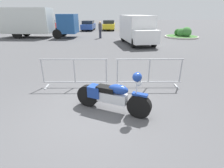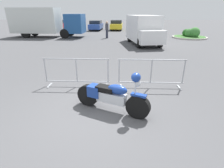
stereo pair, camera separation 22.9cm
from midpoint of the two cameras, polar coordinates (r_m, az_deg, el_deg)
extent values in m
plane|color=#4C4C4F|center=(4.88, -6.54, -9.65)|extent=(120.00, 120.00, 0.00)
cylinder|color=black|center=(4.61, 7.45, -7.23)|extent=(0.65, 0.42, 0.63)
cylinder|color=black|center=(5.17, -9.10, -3.81)|extent=(0.65, 0.42, 0.63)
cube|color=silver|center=(4.79, -1.34, -4.43)|extent=(0.86, 0.55, 0.28)
ellipsoid|color=navy|center=(4.61, 0.64, -1.75)|extent=(0.61, 0.46, 0.26)
cube|color=black|center=(4.76, -3.32, -1.48)|extent=(0.58, 0.46, 0.12)
cube|color=navy|center=(4.97, -6.77, -2.30)|extent=(0.46, 0.43, 0.32)
cube|color=navy|center=(4.45, 7.67, -3.45)|extent=(0.42, 0.29, 0.06)
cylinder|color=silver|center=(4.42, 6.52, -1.67)|extent=(0.05, 0.05, 0.45)
sphere|color=silver|center=(4.34, 7.25, 0.32)|extent=(0.16, 0.16, 0.16)
sphere|color=navy|center=(4.30, 6.71, 2.25)|extent=(0.24, 0.24, 0.24)
cylinder|color=#9EA0A5|center=(6.32, -13.52, 7.82)|extent=(2.39, 0.05, 0.04)
cylinder|color=#9EA0A5|center=(6.58, -12.86, 0.64)|extent=(2.39, 0.05, 0.04)
cylinder|color=#9EA0A5|center=(6.78, -22.67, 3.91)|extent=(0.04, 0.04, 0.85)
cylinder|color=#9EA0A5|center=(6.43, -13.18, 4.16)|extent=(0.04, 0.04, 0.85)
cylinder|color=#9EA0A5|center=(6.29, -2.93, 4.30)|extent=(0.04, 0.04, 0.85)
cube|color=#9EA0A5|center=(6.95, -21.39, -0.83)|extent=(0.06, 0.44, 0.03)
cube|color=#9EA0A5|center=(6.50, -3.44, -0.82)|extent=(0.06, 0.44, 0.03)
cylinder|color=#9EA0A5|center=(6.28, 11.32, 7.91)|extent=(2.39, 0.05, 0.04)
cylinder|color=#9EA0A5|center=(6.54, 10.76, 0.70)|extent=(2.39, 0.05, 0.04)
cylinder|color=#9EA0A5|center=(6.27, 0.71, 4.28)|extent=(0.04, 0.04, 0.85)
cylinder|color=#9EA0A5|center=(6.40, 11.03, 4.23)|extent=(0.04, 0.04, 0.85)
cylinder|color=#9EA0A5|center=(6.72, 20.64, 4.07)|extent=(0.04, 0.04, 0.85)
cube|color=#9EA0A5|center=(6.49, 1.31, -0.84)|extent=(0.06, 0.44, 0.03)
cube|color=#9EA0A5|center=(6.90, 19.41, -0.72)|extent=(0.06, 0.44, 0.03)
cube|color=silver|center=(21.53, -26.22, 18.10)|extent=(5.09, 2.50, 2.50)
cube|color=#1E4C8C|center=(19.98, -14.51, 18.54)|extent=(1.89, 2.26, 1.90)
cylinder|color=black|center=(21.24, -16.03, 16.01)|extent=(0.97, 0.32, 0.96)
cylinder|color=black|center=(19.42, -17.74, 15.28)|extent=(0.97, 0.32, 0.96)
cylinder|color=black|center=(22.86, -26.51, 14.99)|extent=(0.97, 0.32, 0.96)
cylinder|color=black|center=(21.18, -28.90, 14.14)|extent=(0.97, 0.32, 0.96)
cube|color=white|center=(15.94, 7.42, 17.75)|extent=(2.68, 4.39, 2.00)
cube|color=white|center=(13.63, 10.53, 14.80)|extent=(2.03, 1.22, 1.00)
cylinder|color=black|center=(14.38, 13.06, 13.05)|extent=(0.36, 0.75, 0.72)
cylinder|color=black|center=(13.81, 6.45, 13.11)|extent=(0.36, 0.75, 0.72)
cylinder|color=black|center=(17.43, 8.78, 14.93)|extent=(0.36, 0.75, 0.72)
cylinder|color=black|center=(16.96, 3.21, 14.95)|extent=(0.36, 0.75, 0.72)
cube|color=#B21E19|center=(29.54, -20.25, 17.36)|extent=(1.86, 4.25, 0.68)
cube|color=#1E232B|center=(29.37, -20.52, 18.46)|extent=(1.65, 2.20, 0.49)
cylinder|color=black|center=(31.07, -20.56, 16.99)|extent=(0.24, 0.63, 0.62)
cylinder|color=black|center=(30.57, -17.95, 17.24)|extent=(0.24, 0.63, 0.62)
cylinder|color=black|center=(28.60, -22.54, 16.35)|extent=(0.24, 0.63, 0.62)
cylinder|color=black|center=(28.06, -19.75, 16.63)|extent=(0.24, 0.63, 0.62)
cube|color=#B7BABF|center=(28.91, -14.09, 17.93)|extent=(1.84, 4.20, 0.67)
cube|color=#1E232B|center=(28.73, -14.29, 19.05)|extent=(1.63, 2.18, 0.48)
cylinder|color=black|center=(30.39, -14.72, 17.54)|extent=(0.23, 0.62, 0.62)
cylinder|color=black|center=(30.04, -12.00, 17.72)|extent=(0.23, 0.62, 0.62)
cylinder|color=black|center=(27.86, -16.23, 17.00)|extent=(0.23, 0.62, 0.62)
cylinder|color=black|center=(27.47, -13.29, 17.21)|extent=(0.23, 0.62, 0.62)
cube|color=#284799|center=(27.70, -7.93, 18.18)|extent=(1.83, 4.17, 0.67)
cube|color=#1E232B|center=(27.52, -8.05, 19.35)|extent=(1.62, 2.16, 0.48)
cylinder|color=black|center=(29.13, -8.90, 17.78)|extent=(0.23, 0.62, 0.61)
cylinder|color=black|center=(28.91, -6.02, 17.89)|extent=(0.23, 0.62, 0.61)
cylinder|color=black|center=(26.56, -9.93, 17.28)|extent=(0.23, 0.62, 0.61)
cylinder|color=black|center=(26.32, -6.79, 17.41)|extent=(0.23, 0.62, 0.61)
cube|color=yellow|center=(28.03, -1.23, 18.45)|extent=(1.87, 4.28, 0.69)
cube|color=#1E232B|center=(27.85, -1.25, 19.64)|extent=(1.66, 2.21, 0.49)
cylinder|color=black|center=(29.44, -2.55, 18.08)|extent=(0.24, 0.64, 0.63)
cylinder|color=black|center=(29.37, 0.40, 18.09)|extent=(0.24, 0.64, 0.63)
cylinder|color=black|center=(26.76, -2.99, 17.63)|extent=(0.24, 0.64, 0.63)
cylinder|color=black|center=(26.68, 0.24, 17.64)|extent=(0.24, 0.64, 0.63)
cylinder|color=#262838|center=(19.06, -4.21, 15.96)|extent=(0.28, 0.28, 0.85)
cylinder|color=#3F3F47|center=(18.99, -4.27, 18.16)|extent=(0.40, 0.40, 0.62)
sphere|color=tan|center=(18.96, -4.31, 19.42)|extent=(0.22, 0.22, 0.22)
cylinder|color=#ADA89E|center=(21.02, 21.39, 14.17)|extent=(3.51, 3.51, 0.14)
cylinder|color=#38662D|center=(21.01, 21.42, 14.38)|extent=(3.23, 3.23, 0.02)
sphere|color=#3D7A38|center=(20.75, 22.80, 15.33)|extent=(1.05, 1.05, 1.05)
sphere|color=#3D7A38|center=(20.79, 21.37, 15.35)|extent=(0.89, 0.89, 0.89)
sphere|color=#286023|center=(21.49, 20.43, 15.53)|extent=(0.78, 0.78, 0.78)
camera|label=1|loc=(0.11, -91.30, -0.54)|focal=28.00mm
camera|label=2|loc=(0.11, 88.70, 0.54)|focal=28.00mm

